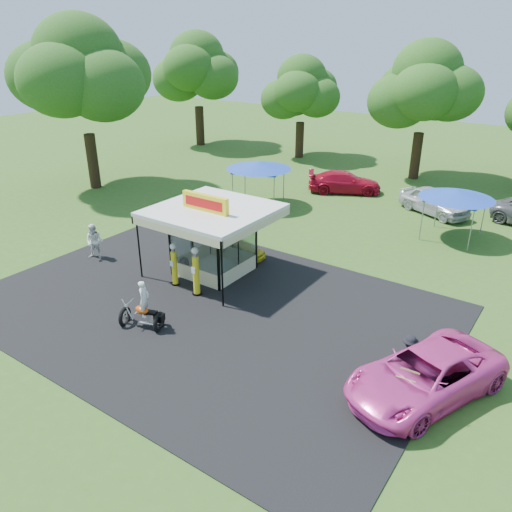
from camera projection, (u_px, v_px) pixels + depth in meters
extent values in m
plane|color=#31581B|center=(176.00, 328.00, 20.43)|extent=(120.00, 120.00, 0.00)
cube|color=black|center=(207.00, 307.00, 21.92)|extent=(20.00, 14.00, 0.04)
cube|color=white|center=(215.00, 271.00, 25.21)|extent=(3.00, 3.00, 0.06)
cube|color=white|center=(213.00, 210.00, 23.87)|extent=(5.40, 5.40, 0.18)
cube|color=yellow|center=(205.00, 203.00, 23.30)|extent=(2.60, 0.25, 0.80)
cube|color=red|center=(204.00, 204.00, 23.20)|extent=(2.21, 0.02, 0.45)
cylinder|color=black|center=(139.00, 248.00, 23.98)|extent=(0.08, 0.08, 3.20)
cylinder|color=black|center=(222.00, 274.00, 21.32)|extent=(0.08, 0.08, 3.20)
cylinder|color=black|center=(176.00, 284.00, 23.88)|extent=(0.40, 0.40, 0.09)
cylinder|color=yellow|center=(174.00, 268.00, 23.52)|extent=(0.27, 0.27, 1.63)
cylinder|color=silver|center=(173.00, 250.00, 23.15)|extent=(0.18, 0.18, 0.18)
sphere|color=white|center=(173.00, 247.00, 23.08)|extent=(0.29, 0.29, 0.29)
cube|color=white|center=(172.00, 264.00, 23.29)|extent=(0.20, 0.02, 0.27)
cylinder|color=black|center=(197.00, 294.00, 22.98)|extent=(0.44, 0.44, 0.10)
cylinder|color=yellow|center=(196.00, 275.00, 22.59)|extent=(0.30, 0.30, 1.81)
cylinder|color=silver|center=(195.00, 255.00, 22.18)|extent=(0.20, 0.20, 0.20)
sphere|color=white|center=(195.00, 251.00, 22.09)|extent=(0.32, 0.32, 0.32)
cube|color=white|center=(193.00, 271.00, 22.33)|extent=(0.22, 0.02, 0.30)
torus|color=black|center=(125.00, 317.00, 20.55)|extent=(0.44, 0.87, 0.86)
torus|color=black|center=(159.00, 322.00, 20.17)|extent=(0.44, 0.87, 0.86)
cube|color=silver|center=(143.00, 316.00, 20.28)|extent=(0.63, 0.46, 0.31)
ellipsoid|color=#CA480E|center=(142.00, 310.00, 20.16)|extent=(0.66, 0.37, 0.31)
cube|color=black|center=(150.00, 312.00, 20.10)|extent=(0.62, 0.44, 0.10)
cube|color=black|center=(159.00, 317.00, 20.07)|extent=(0.46, 0.45, 0.29)
cylinder|color=silver|center=(127.00, 309.00, 20.36)|extent=(0.45, 0.21, 0.92)
cylinder|color=silver|center=(130.00, 302.00, 20.17)|extent=(0.25, 0.60, 0.05)
sphere|color=silver|center=(126.00, 306.00, 20.30)|extent=(0.16, 0.16, 0.16)
imported|color=white|center=(144.00, 299.00, 19.90)|extent=(0.54, 0.65, 1.54)
torus|color=black|center=(183.00, 265.00, 25.14)|extent=(0.76, 0.48, 0.73)
torus|color=black|center=(183.00, 263.00, 25.31)|extent=(0.78, 0.56, 0.73)
cube|color=#593819|center=(404.00, 391.00, 15.94)|extent=(0.65, 0.31, 1.13)
cube|color=#593819|center=(407.00, 386.00, 16.15)|extent=(0.65, 0.31, 1.13)
imported|color=yellow|center=(241.00, 249.00, 26.67)|extent=(2.82, 1.13, 0.96)
imported|color=#E43EA1|center=(426.00, 375.00, 16.33)|extent=(4.71, 6.38, 1.61)
imported|color=white|center=(95.00, 242.00, 26.31)|extent=(1.17, 1.09, 1.93)
imported|color=black|center=(409.00, 355.00, 17.41)|extent=(1.07, 0.71, 1.53)
imported|color=#B60E26|center=(344.00, 182.00, 37.46)|extent=(5.78, 4.46, 1.56)
imported|color=silver|center=(434.00, 201.00, 32.96)|extent=(5.36, 3.92, 1.70)
cylinder|color=gray|center=(254.00, 180.00, 36.35)|extent=(0.06, 0.06, 2.46)
cylinder|color=gray|center=(287.00, 186.00, 34.85)|extent=(0.06, 0.06, 2.46)
cylinder|color=gray|center=(230.00, 189.00, 34.20)|extent=(0.06, 0.06, 2.46)
cylinder|color=gray|center=(264.00, 196.00, 32.70)|extent=(0.06, 0.06, 2.46)
cube|color=#1B3EAF|center=(259.00, 169.00, 33.99)|extent=(3.07, 3.07, 0.12)
cone|color=#1B3EAF|center=(259.00, 165.00, 33.86)|extent=(4.43, 4.43, 0.51)
cylinder|color=gray|center=(436.00, 209.00, 30.62)|extent=(0.06, 0.06, 2.33)
cylinder|color=gray|center=(483.00, 217.00, 29.21)|extent=(0.06, 0.06, 2.33)
cylinder|color=gray|center=(422.00, 221.00, 28.59)|extent=(0.06, 0.06, 2.33)
cylinder|color=gray|center=(471.00, 231.00, 27.18)|extent=(0.06, 0.06, 2.33)
cube|color=#1B3EAF|center=(456.00, 199.00, 28.40)|extent=(2.91, 2.91, 0.12)
cone|color=#1B3EAF|center=(457.00, 194.00, 28.28)|extent=(4.19, 4.19, 0.49)
cylinder|color=black|center=(200.00, 126.00, 53.00)|extent=(0.89, 0.89, 3.97)
ellipsoid|color=#264C15|center=(198.00, 75.00, 50.91)|extent=(9.38, 9.38, 8.04)
cylinder|color=black|center=(300.00, 140.00, 47.78)|extent=(0.78, 0.78, 3.31)
ellipsoid|color=#264C15|center=(301.00, 94.00, 46.06)|extent=(7.67, 7.67, 6.58)
cylinder|color=black|center=(416.00, 156.00, 40.68)|extent=(0.80, 0.80, 3.71)
ellipsoid|color=#264C15|center=(424.00, 94.00, 38.70)|extent=(8.92, 8.92, 7.64)
cylinder|color=black|center=(93.00, 161.00, 38.15)|extent=(0.82, 0.82, 4.12)
ellipsoid|color=#264C15|center=(82.00, 84.00, 35.86)|extent=(10.57, 10.57, 9.06)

